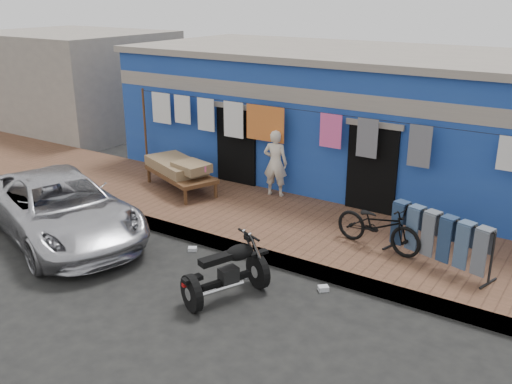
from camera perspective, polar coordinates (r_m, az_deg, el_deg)
name	(u,v)px	position (r m, az deg, el deg)	size (l,w,h in m)	color
ground	(190,290)	(9.76, -6.57, -9.69)	(80.00, 80.00, 0.00)	black
sidewalk	(282,225)	(11.91, 2.65, -3.31)	(28.00, 3.00, 0.25)	brown
curb	(243,250)	(10.79, -1.32, -5.81)	(28.00, 0.10, 0.25)	gray
building	(364,118)	(14.87, 10.72, 7.32)	(12.20, 5.20, 3.36)	#1D3E98
neighbor_left	(75,81)	(21.56, -17.67, 10.51)	(6.00, 5.00, 3.40)	#9E9384
clothesline	(282,129)	(12.79, 2.60, 6.30)	(10.06, 0.06, 2.10)	brown
car	(60,207)	(12.04, -19.00, -1.40)	(2.13, 4.69, 1.32)	silver
seated_person	(275,163)	(13.02, 1.95, 2.91)	(0.55, 0.37, 1.54)	beige
bicycle	(379,220)	(10.60, 12.18, -2.76)	(0.60, 1.70, 1.10)	black
motorcycle	(226,270)	(9.22, -3.03, -7.77)	(1.10, 1.69, 1.03)	black
charpoy	(181,175)	(13.61, -7.54, 1.70)	(2.39, 1.77, 0.73)	brown
jeans_rack	(439,239)	(10.26, 17.84, -4.47)	(2.04, 0.94, 0.96)	black
litter_a	(192,249)	(11.10, -6.37, -5.69)	(0.16, 0.13, 0.07)	silver
litter_b	(323,288)	(9.71, 6.75, -9.55)	(0.17, 0.13, 0.08)	silver
litter_c	(247,275)	(10.09, -0.86, -8.27)	(0.18, 0.14, 0.07)	silver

